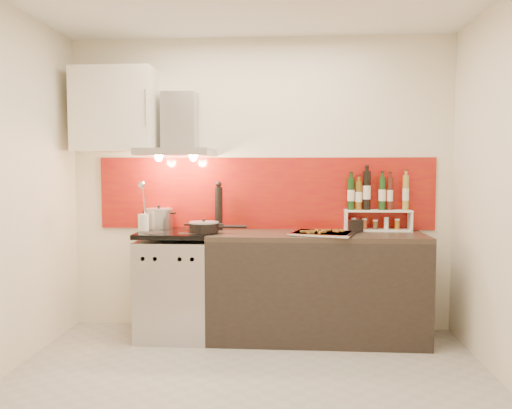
# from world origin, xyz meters

# --- Properties ---
(floor) EXTENTS (3.40, 3.40, 0.00)m
(floor) POSITION_xyz_m (0.00, 0.00, 0.00)
(floor) COLOR #9E9991
(floor) RESTS_ON ground
(back_wall) EXTENTS (3.40, 0.02, 2.60)m
(back_wall) POSITION_xyz_m (0.00, 1.40, 1.30)
(back_wall) COLOR silver
(back_wall) RESTS_ON ground
(backsplash) EXTENTS (3.00, 0.02, 0.64)m
(backsplash) POSITION_xyz_m (0.05, 1.39, 1.22)
(backsplash) COLOR maroon
(backsplash) RESTS_ON back_wall
(range_stove) EXTENTS (0.60, 0.60, 0.91)m
(range_stove) POSITION_xyz_m (-0.70, 1.10, 0.44)
(range_stove) COLOR #B7B7BA
(range_stove) RESTS_ON ground
(counter) EXTENTS (1.80, 0.60, 0.90)m
(counter) POSITION_xyz_m (0.50, 1.10, 0.45)
(counter) COLOR black
(counter) RESTS_ON ground
(range_hood) EXTENTS (0.62, 0.50, 0.61)m
(range_hood) POSITION_xyz_m (-0.70, 1.24, 1.74)
(range_hood) COLOR #B7B7BA
(range_hood) RESTS_ON back_wall
(upper_cabinet) EXTENTS (0.70, 0.35, 0.72)m
(upper_cabinet) POSITION_xyz_m (-1.25, 1.22, 1.95)
(upper_cabinet) COLOR silver
(upper_cabinet) RESTS_ON back_wall
(stock_pot) EXTENTS (0.25, 0.25, 0.21)m
(stock_pot) POSITION_xyz_m (-0.89, 1.28, 1.00)
(stock_pot) COLOR #B7B7BA
(stock_pot) RESTS_ON range_stove
(saute_pan) EXTENTS (0.48, 0.25, 0.12)m
(saute_pan) POSITION_xyz_m (-0.43, 1.02, 0.96)
(saute_pan) COLOR black
(saute_pan) RESTS_ON range_stove
(utensil_jar) EXTENTS (0.09, 0.14, 0.44)m
(utensil_jar) POSITION_xyz_m (-0.98, 1.09, 1.03)
(utensil_jar) COLOR silver
(utensil_jar) RESTS_ON range_stove
(pepper_mill) EXTENTS (0.07, 0.07, 0.43)m
(pepper_mill) POSITION_xyz_m (-0.35, 1.26, 1.11)
(pepper_mill) COLOR black
(pepper_mill) RESTS_ON counter
(step_shelf) EXTENTS (0.57, 0.16, 0.52)m
(step_shelf) POSITION_xyz_m (1.01, 1.29, 1.13)
(step_shelf) COLOR white
(step_shelf) RESTS_ON counter
(caddy_box) EXTENTS (0.13, 0.09, 0.10)m
(caddy_box) POSITION_xyz_m (0.83, 1.15, 0.96)
(caddy_box) COLOR black
(caddy_box) RESTS_ON counter
(baking_tray) EXTENTS (0.58, 0.50, 0.03)m
(baking_tray) POSITION_xyz_m (0.54, 1.00, 0.92)
(baking_tray) COLOR silver
(baking_tray) RESTS_ON counter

